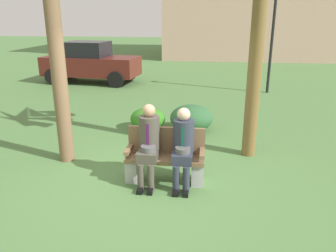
# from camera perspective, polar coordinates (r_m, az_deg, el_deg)

# --- Properties ---
(ground_plane) EXTENTS (80.00, 80.00, 0.00)m
(ground_plane) POSITION_cam_1_polar(r_m,az_deg,el_deg) (5.68, -4.18, -9.72)
(ground_plane) COLOR #4E7840
(park_bench) EXTENTS (1.30, 0.44, 0.90)m
(park_bench) POSITION_cam_1_polar(r_m,az_deg,el_deg) (5.61, -0.44, -5.57)
(park_bench) COLOR brown
(park_bench) RESTS_ON ground
(seated_man_left) EXTENTS (0.34, 0.72, 1.33)m
(seated_man_left) POSITION_cam_1_polar(r_m,az_deg,el_deg) (5.40, -3.37, -2.58)
(seated_man_left) COLOR #4C473D
(seated_man_left) RESTS_ON ground
(seated_man_right) EXTENTS (0.34, 0.72, 1.29)m
(seated_man_right) POSITION_cam_1_polar(r_m,az_deg,el_deg) (5.34, 2.58, -3.07)
(seated_man_right) COLOR #2D3342
(seated_man_right) RESTS_ON ground
(shrub_near_bench) EXTENTS (1.03, 0.94, 0.64)m
(shrub_near_bench) POSITION_cam_1_polar(r_m,az_deg,el_deg) (8.03, 4.02, 1.35)
(shrub_near_bench) COLOR #2F5F36
(shrub_near_bench) RESTS_ON ground
(shrub_mid_lawn) EXTENTS (0.85, 0.78, 0.53)m
(shrub_mid_lawn) POSITION_cam_1_polar(r_m,az_deg,el_deg) (8.17, -3.49, 1.24)
(shrub_mid_lawn) COLOR #337C20
(shrub_mid_lawn) RESTS_ON ground
(parked_car_near) EXTENTS (4.04, 2.04, 1.68)m
(parked_car_near) POSITION_cam_1_polar(r_m,az_deg,el_deg) (14.35, -13.20, 10.57)
(parked_car_near) COLOR #591E19
(parked_car_near) RESTS_ON ground
(street_lamp) EXTENTS (0.24, 0.24, 3.77)m
(street_lamp) POSITION_cam_1_polar(r_m,az_deg,el_deg) (12.49, 17.61, 15.85)
(street_lamp) COLOR black
(street_lamp) RESTS_ON ground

